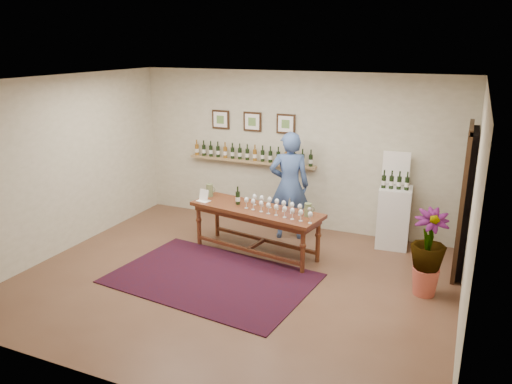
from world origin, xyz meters
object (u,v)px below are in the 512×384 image
at_px(tasting_table, 256,215).
at_px(potted_plant, 428,253).
at_px(person, 289,186).
at_px(display_pedestal, 394,217).

distance_m(tasting_table, potted_plant, 2.66).
xyz_separation_m(tasting_table, person, (0.25, 0.85, 0.28)).
relative_size(display_pedestal, potted_plant, 0.98).
bearing_deg(potted_plant, display_pedestal, 113.51).
bearing_deg(potted_plant, person, 153.12).
height_order(tasting_table, person, person).
height_order(display_pedestal, potted_plant, potted_plant).
height_order(potted_plant, person, person).
distance_m(potted_plant, person, 2.70).
relative_size(tasting_table, display_pedestal, 2.21).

